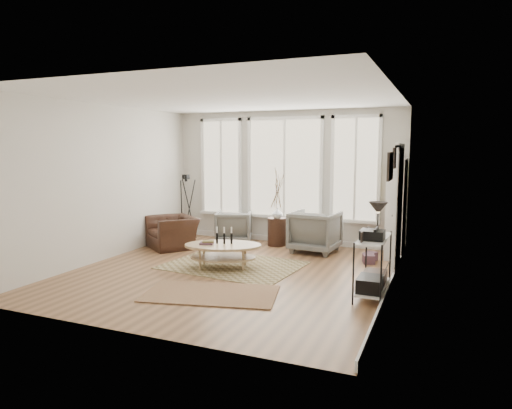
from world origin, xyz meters
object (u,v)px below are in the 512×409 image
at_px(bookcase, 396,208).
at_px(low_shelf, 373,260).
at_px(coffee_table, 223,250).
at_px(side_table, 277,208).
at_px(armchair_right, 315,231).
at_px(armchair_left, 234,227).
at_px(accent_chair, 172,232).

relative_size(bookcase, low_shelf, 1.58).
bearing_deg(coffee_table, side_table, 83.53).
height_order(coffee_table, armchair_right, armchair_right).
height_order(coffee_table, armchair_left, armchair_left).
relative_size(armchair_left, accent_chair, 0.77).
relative_size(low_shelf, armchair_left, 1.67).
relative_size(bookcase, side_table, 1.22).
distance_m(low_shelf, armchair_right, 2.77).
distance_m(armchair_right, accent_chair, 2.99).
bearing_deg(bookcase, armchair_left, -179.79).
xyz_separation_m(armchair_left, accent_chair, (-1.00, -0.94, -0.03)).
relative_size(side_table, accent_chair, 1.67).
relative_size(low_shelf, armchair_right, 1.41).
bearing_deg(armchair_right, armchair_left, -0.30).
xyz_separation_m(armchair_right, accent_chair, (-2.89, -0.77, -0.09)).
xyz_separation_m(bookcase, armchair_right, (-1.54, -0.18, -0.54)).
xyz_separation_m(coffee_table, accent_chair, (-1.73, 1.08, -0.00)).
bearing_deg(coffee_table, accent_chair, 147.97).
relative_size(coffee_table, armchair_left, 1.97).
distance_m(bookcase, armchair_left, 3.49).
xyz_separation_m(low_shelf, coffee_table, (-2.64, 0.49, -0.18)).
xyz_separation_m(armchair_left, side_table, (0.97, 0.10, 0.45)).
bearing_deg(accent_chair, low_shelf, 16.49).
height_order(armchair_left, accent_chair, armchair_left).
relative_size(bookcase, accent_chair, 2.04).
distance_m(coffee_table, side_table, 2.19).
height_order(bookcase, side_table, bookcase).
relative_size(coffee_table, armchair_right, 1.67).
bearing_deg(armchair_left, bookcase, 160.87).
bearing_deg(side_table, bookcase, -2.10).
bearing_deg(accent_chair, armchair_right, 51.20).
distance_m(armchair_left, accent_chair, 1.37).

